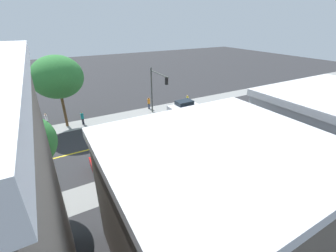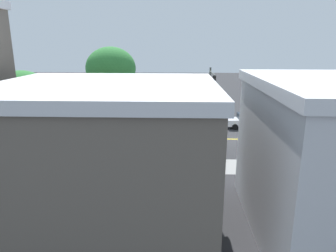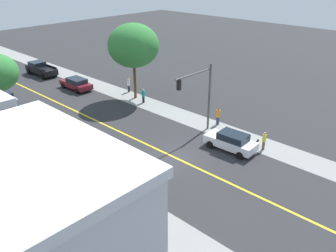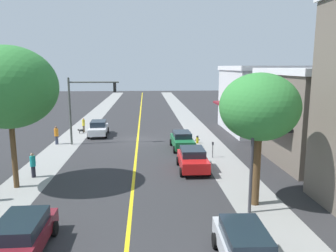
{
  "view_description": "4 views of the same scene",
  "coord_description": "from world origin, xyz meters",
  "px_view_note": "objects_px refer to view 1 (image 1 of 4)",
  "views": [
    {
      "loc": [
        -21.38,
        14.58,
        12.09
      ],
      "look_at": [
        -2.62,
        4.01,
        1.95
      ],
      "focal_mm": 24.01,
      "sensor_mm": 36.0,
      "label": 1
    },
    {
      "loc": [
        -28.7,
        4.98,
        9.0
      ],
      "look_at": [
        -2.38,
        6.01,
        1.9
      ],
      "focal_mm": 32.82,
      "sensor_mm": 36.0,
      "label": 2
    },
    {
      "loc": [
        -18.81,
        -16.87,
        14.71
      ],
      "look_at": [
        0.49,
        1.36,
        2.31
      ],
      "focal_mm": 37.73,
      "sensor_mm": 36.0,
      "label": 3
    },
    {
      "loc": [
        -0.85,
        33.12,
        7.4
      ],
      "look_at": [
        -2.78,
        5.13,
        2.33
      ],
      "focal_mm": 35.1,
      "sensor_mm": 36.0,
      "label": 4
    }
  ],
  "objects_px": {
    "fire_hydrant": "(202,148)",
    "small_dog": "(183,103)",
    "pedestrian_yellow_shirt": "(187,100)",
    "pedestrian_white_shirt": "(47,120)",
    "green_sedan_left_curb": "(175,142)",
    "traffic_light_mast": "(156,85)",
    "pedestrian_teal_shirt": "(82,118)",
    "parking_meter": "(157,160)",
    "street_tree_left_near": "(20,144)",
    "white_sedan_right_curb": "(183,106)",
    "street_tree_right_corner": "(57,77)",
    "street_lamp": "(7,161)",
    "red_sedan_left_curb": "(115,159)",
    "pedestrian_orange_shirt": "(149,103)"
  },
  "relations": [
    {
      "from": "fire_hydrant",
      "to": "small_dog",
      "type": "distance_m",
      "value": 13.6
    },
    {
      "from": "pedestrian_yellow_shirt",
      "to": "pedestrian_white_shirt",
      "type": "bearing_deg",
      "value": 144.73
    },
    {
      "from": "fire_hydrant",
      "to": "green_sedan_left_curb",
      "type": "height_order",
      "value": "green_sedan_left_curb"
    },
    {
      "from": "traffic_light_mast",
      "to": "pedestrian_teal_shirt",
      "type": "distance_m",
      "value": 10.36
    },
    {
      "from": "pedestrian_teal_shirt",
      "to": "parking_meter",
      "type": "bearing_deg",
      "value": 88.47
    },
    {
      "from": "street_tree_left_near",
      "to": "white_sedan_right_curb",
      "type": "bearing_deg",
      "value": -59.89
    },
    {
      "from": "traffic_light_mast",
      "to": "street_tree_right_corner",
      "type": "bearing_deg",
      "value": -101.52
    },
    {
      "from": "street_tree_right_corner",
      "to": "white_sedan_right_curb",
      "type": "height_order",
      "value": "street_tree_right_corner"
    },
    {
      "from": "street_lamp",
      "to": "pedestrian_teal_shirt",
      "type": "relative_size",
      "value": 3.89
    },
    {
      "from": "red_sedan_left_curb",
      "to": "green_sedan_left_curb",
      "type": "bearing_deg",
      "value": -178.72
    },
    {
      "from": "fire_hydrant",
      "to": "green_sedan_left_curb",
      "type": "bearing_deg",
      "value": 50.86
    },
    {
      "from": "pedestrian_teal_shirt",
      "to": "street_lamp",
      "type": "bearing_deg",
      "value": 45.18
    },
    {
      "from": "parking_meter",
      "to": "street_lamp",
      "type": "xyz_separation_m",
      "value": [
        0.21,
        10.4,
        3.2
      ]
    },
    {
      "from": "street_tree_right_corner",
      "to": "street_lamp",
      "type": "bearing_deg",
      "value": 161.24
    },
    {
      "from": "fire_hydrant",
      "to": "white_sedan_right_curb",
      "type": "distance_m",
      "value": 11.11
    },
    {
      "from": "pedestrian_teal_shirt",
      "to": "pedestrian_white_shirt",
      "type": "relative_size",
      "value": 0.93
    },
    {
      "from": "small_dog",
      "to": "pedestrian_teal_shirt",
      "type": "bearing_deg",
      "value": 77.24
    },
    {
      "from": "green_sedan_left_curb",
      "to": "white_sedan_right_curb",
      "type": "bearing_deg",
      "value": -129.3
    },
    {
      "from": "street_lamp",
      "to": "white_sedan_right_curb",
      "type": "bearing_deg",
      "value": -62.51
    },
    {
      "from": "fire_hydrant",
      "to": "street_tree_right_corner",
      "type": "bearing_deg",
      "value": 40.25
    },
    {
      "from": "fire_hydrant",
      "to": "red_sedan_left_curb",
      "type": "bearing_deg",
      "value": 78.67
    },
    {
      "from": "traffic_light_mast",
      "to": "small_dog",
      "type": "relative_size",
      "value": 9.17
    },
    {
      "from": "street_tree_right_corner",
      "to": "pedestrian_white_shirt",
      "type": "distance_m",
      "value": 5.72
    },
    {
      "from": "street_tree_left_near",
      "to": "pedestrian_white_shirt",
      "type": "bearing_deg",
      "value": -5.37
    },
    {
      "from": "traffic_light_mast",
      "to": "pedestrian_yellow_shirt",
      "type": "height_order",
      "value": "traffic_light_mast"
    },
    {
      "from": "parking_meter",
      "to": "pedestrian_white_shirt",
      "type": "height_order",
      "value": "pedestrian_white_shirt"
    },
    {
      "from": "parking_meter",
      "to": "small_dog",
      "type": "height_order",
      "value": "parking_meter"
    },
    {
      "from": "fire_hydrant",
      "to": "pedestrian_yellow_shirt",
      "type": "height_order",
      "value": "pedestrian_yellow_shirt"
    },
    {
      "from": "fire_hydrant",
      "to": "pedestrian_white_shirt",
      "type": "height_order",
      "value": "pedestrian_white_shirt"
    },
    {
      "from": "pedestrian_teal_shirt",
      "to": "pedestrian_orange_shirt",
      "type": "relative_size",
      "value": 0.96
    },
    {
      "from": "street_tree_left_near",
      "to": "red_sedan_left_curb",
      "type": "height_order",
      "value": "street_tree_left_near"
    },
    {
      "from": "traffic_light_mast",
      "to": "pedestrian_teal_shirt",
      "type": "relative_size",
      "value": 3.78
    },
    {
      "from": "white_sedan_right_curb",
      "to": "pedestrian_white_shirt",
      "type": "height_order",
      "value": "pedestrian_white_shirt"
    },
    {
      "from": "pedestrian_teal_shirt",
      "to": "pedestrian_yellow_shirt",
      "type": "height_order",
      "value": "pedestrian_teal_shirt"
    },
    {
      "from": "street_tree_right_corner",
      "to": "small_dog",
      "type": "bearing_deg",
      "value": -92.65
    },
    {
      "from": "traffic_light_mast",
      "to": "parking_meter",
      "type": "bearing_deg",
      "value": -26.52
    },
    {
      "from": "parking_meter",
      "to": "small_dog",
      "type": "relative_size",
      "value": 1.89
    },
    {
      "from": "parking_meter",
      "to": "pedestrian_orange_shirt",
      "type": "xyz_separation_m",
      "value": [
        14.11,
        -5.74,
        0.05
      ]
    },
    {
      "from": "small_dog",
      "to": "street_tree_left_near",
      "type": "bearing_deg",
      "value": 111.54
    },
    {
      "from": "white_sedan_right_curb",
      "to": "street_lamp",
      "type": "bearing_deg",
      "value": 24.82
    },
    {
      "from": "fire_hydrant",
      "to": "street_lamp",
      "type": "relative_size",
      "value": 0.12
    },
    {
      "from": "fire_hydrant",
      "to": "pedestrian_orange_shirt",
      "type": "height_order",
      "value": "pedestrian_orange_shirt"
    },
    {
      "from": "street_tree_left_near",
      "to": "red_sedan_left_curb",
      "type": "relative_size",
      "value": 1.71
    },
    {
      "from": "street_tree_right_corner",
      "to": "red_sedan_left_curb",
      "type": "bearing_deg",
      "value": -166.8
    },
    {
      "from": "fire_hydrant",
      "to": "pedestrian_orange_shirt",
      "type": "bearing_deg",
      "value": -2.03
    },
    {
      "from": "traffic_light_mast",
      "to": "white_sedan_right_curb",
      "type": "bearing_deg",
      "value": 81.59
    },
    {
      "from": "fire_hydrant",
      "to": "small_dog",
      "type": "height_order",
      "value": "fire_hydrant"
    },
    {
      "from": "fire_hydrant",
      "to": "parking_meter",
      "type": "xyz_separation_m",
      "value": [
        -0.43,
        5.26,
        0.5
      ]
    },
    {
      "from": "pedestrian_orange_shirt",
      "to": "street_lamp",
      "type": "bearing_deg",
      "value": 11.51
    },
    {
      "from": "street_lamp",
      "to": "red_sedan_left_curb",
      "type": "relative_size",
      "value": 1.59
    }
  ]
}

